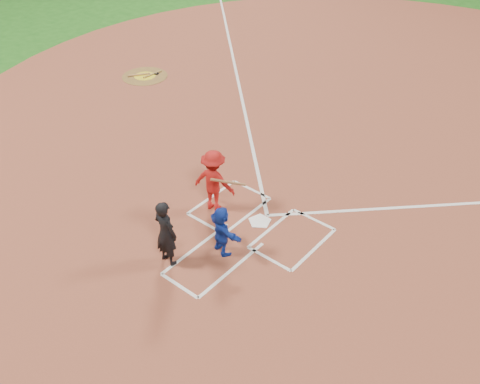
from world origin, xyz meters
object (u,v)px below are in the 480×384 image
Objects in this scene: batter_at_plate at (214,181)px; on_deck_circle at (145,76)px; home_plate at (260,221)px; catcher at (222,231)px; umpire at (166,233)px.

on_deck_circle is at bearing 149.72° from batter_at_plate.
home_plate is 0.49× the size of catcher.
umpire reaches higher than home_plate.
on_deck_circle is at bearing -15.27° from catcher.
catcher is 0.75× the size of batter_at_plate.
catcher is at bearing -32.21° from on_deck_circle.
catcher is (-0.01, -1.39, 0.61)m from home_plate.
catcher is at bearing -122.97° from umpire.
home_plate is 0.35× the size of on_deck_circle.
on_deck_circle is 1.38× the size of catcher.
umpire is (-0.73, -2.40, 0.82)m from home_plate.
batter_at_plate is at bearing -25.22° from catcher.
on_deck_circle is 1.03× the size of umpire.
batter_at_plate is at bearing 12.95° from home_plate.
batter_at_plate is (-0.50, 2.12, 0.00)m from umpire.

